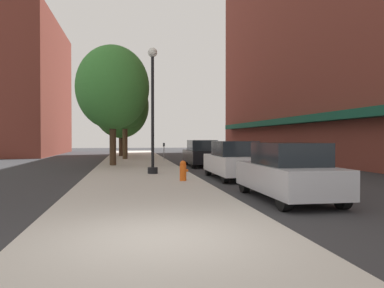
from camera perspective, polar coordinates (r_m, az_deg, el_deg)
ground_plane at (r=24.86m, az=1.05°, el=-3.22°), size 90.00×90.00×0.00m
sidewalk_slab at (r=25.44m, az=-8.27°, el=-3.00°), size 4.80×50.00×0.12m
building_far_background at (r=44.94m, az=-23.11°, el=7.63°), size 6.80×18.00×14.24m
lamppost at (r=17.97m, az=-5.93°, el=5.40°), size 0.48×0.48×5.90m
fire_hydrant at (r=14.90m, az=-1.35°, el=-4.00°), size 0.33×0.26×0.79m
parking_meter_near at (r=28.24m, az=-4.23°, el=-0.80°), size 0.14×0.09×1.31m
tree_near at (r=24.03m, az=-11.81°, el=8.29°), size 4.47×4.47×7.36m
tree_mid at (r=30.85m, az=-10.03°, el=6.12°), size 3.70×3.70×6.63m
tree_far at (r=35.97m, az=-10.61°, el=5.59°), size 5.15×5.15×7.58m
car_silver at (r=11.33m, az=14.16°, el=-4.11°), size 1.80×4.30×1.66m
car_white at (r=16.75m, az=6.23°, el=-2.47°), size 1.80×4.30×1.66m
car_black at (r=23.94m, az=1.44°, el=-1.45°), size 1.80×4.30×1.66m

